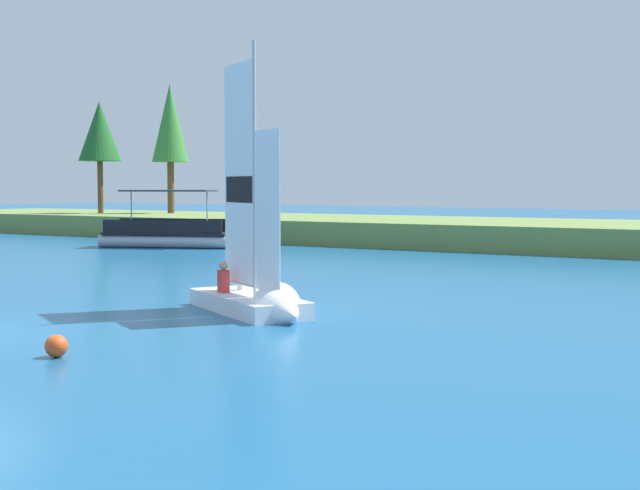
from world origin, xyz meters
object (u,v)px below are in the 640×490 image
(pontoon_boat, at_px, (169,233))
(channel_buoy, at_px, (56,346))
(shoreline_tree_left, at_px, (100,132))
(sailboat, at_px, (261,294))
(shoreline_tree_midleft, at_px, (170,124))

(pontoon_boat, height_order, channel_buoy, pontoon_boat)
(pontoon_boat, relative_size, channel_buoy, 17.15)
(shoreline_tree_left, relative_size, sailboat, 1.07)
(shoreline_tree_midleft, relative_size, pontoon_boat, 1.22)
(sailboat, height_order, channel_buoy, sailboat)
(pontoon_boat, distance_m, channel_buoy, 27.45)
(shoreline_tree_midleft, height_order, pontoon_boat, shoreline_tree_midleft)
(shoreline_tree_left, height_order, sailboat, shoreline_tree_left)
(shoreline_tree_left, relative_size, shoreline_tree_midleft, 0.86)
(shoreline_tree_left, bearing_deg, channel_buoy, -45.31)
(shoreline_tree_left, xyz_separation_m, channel_buoy, (29.84, -30.17, -6.03))
(shoreline_tree_left, bearing_deg, shoreline_tree_midleft, 32.40)
(shoreline_tree_left, relative_size, pontoon_boat, 1.06)
(sailboat, bearing_deg, shoreline_tree_left, 170.56)
(shoreline_tree_midleft, xyz_separation_m, sailboat, (26.22, -26.79, -6.21))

